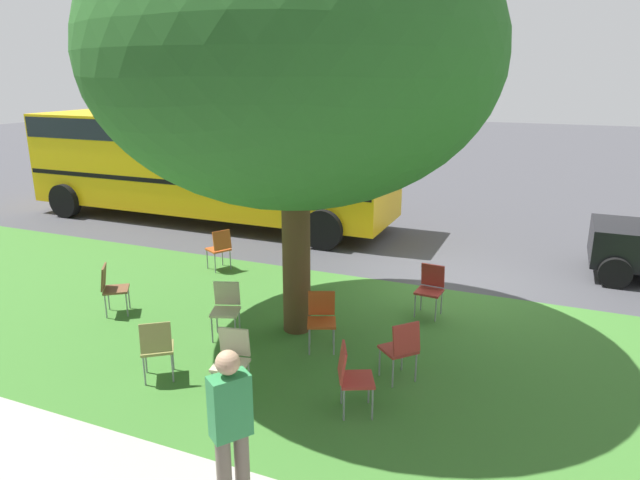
# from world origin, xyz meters

# --- Properties ---
(ground) EXTENTS (80.00, 80.00, 0.00)m
(ground) POSITION_xyz_m (0.00, 0.00, 0.00)
(ground) COLOR #424247
(grass_verge) EXTENTS (48.00, 6.00, 0.01)m
(grass_verge) POSITION_xyz_m (0.00, 3.20, 0.00)
(grass_verge) COLOR #3D752D
(grass_verge) RESTS_ON ground
(street_tree) EXTENTS (5.87, 5.87, 6.41)m
(street_tree) POSITION_xyz_m (1.86, 2.89, 4.23)
(street_tree) COLOR brown
(street_tree) RESTS_ON ground
(chair_0) EXTENTS (0.58, 0.58, 0.88)m
(chair_0) POSITION_xyz_m (5.04, 3.56, 0.52)
(chair_0) COLOR brown
(chair_0) RESTS_ON ground
(chair_1) EXTENTS (0.53, 0.54, 0.88)m
(chair_1) POSITION_xyz_m (2.78, 3.55, 0.52)
(chair_1) COLOR beige
(chair_1) RESTS_ON ground
(chair_2) EXTENTS (0.58, 0.58, 0.88)m
(chair_2) POSITION_xyz_m (2.90, 5.06, 0.52)
(chair_2) COLOR olive
(chair_2) RESTS_ON ground
(chair_3) EXTENTS (0.57, 0.56, 0.88)m
(chair_3) POSITION_xyz_m (4.56, 0.92, 0.52)
(chair_3) COLOR #C64C1E
(chair_3) RESTS_ON ground
(chair_4) EXTENTS (0.56, 0.55, 0.88)m
(chair_4) POSITION_xyz_m (0.27, 4.76, 0.52)
(chair_4) COLOR #B7332D
(chair_4) RESTS_ON ground
(chair_5) EXTENTS (0.45, 0.45, 0.88)m
(chair_5) POSITION_xyz_m (0.02, 1.48, 0.52)
(chair_5) COLOR #B7332D
(chair_5) RESTS_ON ground
(chair_6) EXTENTS (0.49, 0.49, 0.88)m
(chair_6) POSITION_xyz_m (1.81, 4.95, 0.52)
(chair_6) COLOR beige
(chair_6) RESTS_ON ground
(chair_7) EXTENTS (0.59, 0.59, 0.88)m
(chair_7) POSITION_xyz_m (-0.10, 3.83, 0.52)
(chair_7) COLOR #B7332D
(chair_7) RESTS_ON ground
(chair_8) EXTENTS (0.54, 0.55, 0.88)m
(chair_8) POSITION_xyz_m (1.25, 3.33, 0.52)
(chair_8) COLOR #C64C1E
(chair_8) RESTS_ON ground
(school_bus) EXTENTS (10.40, 2.80, 2.88)m
(school_bus) POSITION_xyz_m (7.13, -2.53, 1.76)
(school_bus) COLOR yellow
(school_bus) RESTS_ON ground
(pedestrian_0) EXTENTS (0.37, 0.41, 1.69)m
(pedestrian_0) POSITION_xyz_m (0.71, 6.75, 0.93)
(pedestrian_0) COLOR #726659
(pedestrian_0) RESTS_ON ground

